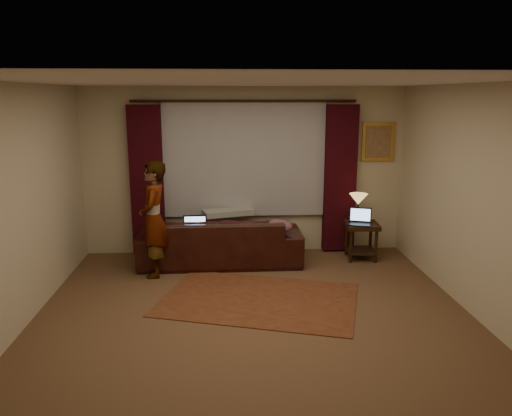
{
  "coord_description": "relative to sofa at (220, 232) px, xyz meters",
  "views": [
    {
      "loc": [
        -0.32,
        -5.25,
        2.46
      ],
      "look_at": [
        0.1,
        1.2,
        1.0
      ],
      "focal_mm": 35.0,
      "sensor_mm": 36.0,
      "label": 1
    }
  ],
  "objects": [
    {
      "name": "floor",
      "position": [
        0.38,
        -1.93,
        -0.49
      ],
      "size": [
        5.0,
        5.0,
        0.01
      ],
      "primitive_type": "cube",
      "color": "brown",
      "rests_on": "ground"
    },
    {
      "name": "ceiling",
      "position": [
        0.38,
        -1.93,
        2.12
      ],
      "size": [
        5.0,
        5.0,
        0.02
      ],
      "primitive_type": "cube",
      "color": "silver",
      "rests_on": "ground"
    },
    {
      "name": "wall_back",
      "position": [
        0.38,
        0.57,
        0.82
      ],
      "size": [
        5.0,
        0.02,
        2.6
      ],
      "primitive_type": "cube",
      "color": "beige",
      "rests_on": "ground"
    },
    {
      "name": "wall_front",
      "position": [
        0.38,
        -4.43,
        0.82
      ],
      "size": [
        5.0,
        0.02,
        2.6
      ],
      "primitive_type": "cube",
      "color": "beige",
      "rests_on": "ground"
    },
    {
      "name": "wall_left",
      "position": [
        -2.12,
        -1.93,
        0.82
      ],
      "size": [
        0.02,
        5.0,
        2.6
      ],
      "primitive_type": "cube",
      "color": "beige",
      "rests_on": "ground"
    },
    {
      "name": "wall_right",
      "position": [
        2.88,
        -1.93,
        0.82
      ],
      "size": [
        0.02,
        5.0,
        2.6
      ],
      "primitive_type": "cube",
      "color": "beige",
      "rests_on": "ground"
    },
    {
      "name": "sheer_curtain",
      "position": [
        0.38,
        0.51,
        1.02
      ],
      "size": [
        2.5,
        0.05,
        1.8
      ],
      "primitive_type": "cube",
      "color": "#A4A5AC",
      "rests_on": "wall_back"
    },
    {
      "name": "drape_left",
      "position": [
        -1.12,
        0.46,
        0.7
      ],
      "size": [
        0.5,
        0.14,
        2.3
      ],
      "primitive_type": "cube",
      "color": "black",
      "rests_on": "floor"
    },
    {
      "name": "drape_right",
      "position": [
        1.88,
        0.46,
        0.7
      ],
      "size": [
        0.5,
        0.14,
        2.3
      ],
      "primitive_type": "cube",
      "color": "black",
      "rests_on": "floor"
    },
    {
      "name": "curtain_rod",
      "position": [
        0.38,
        0.46,
        1.9
      ],
      "size": [
        0.04,
        0.04,
        3.4
      ],
      "primitive_type": "cylinder",
      "color": "#301D0E",
      "rests_on": "wall_back"
    },
    {
      "name": "picture_frame",
      "position": [
        2.48,
        0.54,
        1.27
      ],
      "size": [
        0.5,
        0.04,
        0.6
      ],
      "primitive_type": "cube",
      "color": "gold",
      "rests_on": "wall_back"
    },
    {
      "name": "sofa",
      "position": [
        0.0,
        0.0,
        0.0
      ],
      "size": [
        2.4,
        1.05,
        0.97
      ],
      "primitive_type": "imported",
      "rotation": [
        0.0,
        0.0,
        3.15
      ],
      "color": "black",
      "rests_on": "floor"
    },
    {
      "name": "throw_blanket",
      "position": [
        0.12,
        0.31,
        0.48
      ],
      "size": [
        0.82,
        0.51,
        0.09
      ],
      "primitive_type": "cube",
      "rotation": [
        0.0,
        0.0,
        0.28
      ],
      "color": "#A0A098",
      "rests_on": "sofa"
    },
    {
      "name": "clothing_pile",
      "position": [
        0.81,
        -0.18,
        0.1
      ],
      "size": [
        0.53,
        0.44,
        0.2
      ],
      "primitive_type": "ellipsoid",
      "rotation": [
        0.0,
        0.0,
        0.15
      ],
      "color": "#81495B",
      "rests_on": "sofa"
    },
    {
      "name": "laptop_sofa",
      "position": [
        -0.37,
        -0.14,
        0.13
      ],
      "size": [
        0.36,
        0.39,
        0.25
      ],
      "primitive_type": null,
      "rotation": [
        0.0,
        0.0,
        0.03
      ],
      "color": "black",
      "rests_on": "sofa"
    },
    {
      "name": "area_rug",
      "position": [
        0.47,
        -1.44,
        -0.48
      ],
      "size": [
        2.7,
        2.18,
        0.01
      ],
      "primitive_type": "cube",
      "rotation": [
        0.0,
        0.0,
        -0.29
      ],
      "color": "brown",
      "rests_on": "floor"
    },
    {
      "name": "end_table",
      "position": [
        2.15,
        0.04,
        -0.2
      ],
      "size": [
        0.52,
        0.52,
        0.57
      ],
      "primitive_type": "cube",
      "rotation": [
        0.0,
        0.0,
        -0.07
      ],
      "color": "black",
      "rests_on": "floor"
    },
    {
      "name": "tiffany_lamp",
      "position": [
        2.09,
        0.11,
        0.3
      ],
      "size": [
        0.33,
        0.33,
        0.44
      ],
      "primitive_type": null,
      "rotation": [
        0.0,
        0.0,
        0.22
      ],
      "color": "olive",
      "rests_on": "end_table"
    },
    {
      "name": "laptop_table",
      "position": [
        2.09,
        -0.05,
        0.2
      ],
      "size": [
        0.43,
        0.44,
        0.24
      ],
      "primitive_type": null,
      "rotation": [
        0.0,
        0.0,
        -0.31
      ],
      "color": "black",
      "rests_on": "end_table"
    },
    {
      "name": "person",
      "position": [
        -0.9,
        -0.47,
        0.32
      ],
      "size": [
        0.48,
        0.48,
        1.6
      ],
      "primitive_type": "imported",
      "rotation": [
        0.0,
        0.0,
        -1.59
      ],
      "color": "#A0A098",
      "rests_on": "floor"
    }
  ]
}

